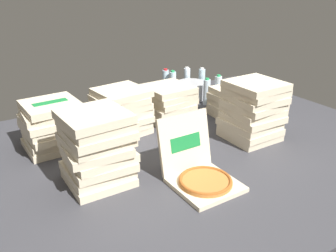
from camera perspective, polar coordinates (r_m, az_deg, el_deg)
The scene contains 15 objects.
ground_plane at distance 2.55m, azimuth 2.19°, elevation -3.60°, with size 3.20×2.40×0.02m, color #38383D.
open_pizza_box at distance 2.12m, azimuth 4.99°, elevation -7.10°, with size 0.35×0.44×0.37m.
pizza_stack_right_far at distance 2.59m, azimuth -18.03°, elevation 0.06°, with size 0.38×0.38×0.34m.
pizza_stack_right_near at distance 2.75m, azimuth -7.40°, elevation 2.36°, with size 0.41×0.40×0.34m.
pizza_stack_left_mid at distance 2.67m, azimuth 13.32°, elevation 2.40°, with size 0.39×0.38×0.43m.
pizza_stack_right_mid at distance 2.97m, azimuth -0.05°, elevation 3.71°, with size 0.40×0.40×0.29m.
pizza_stack_left_far at distance 2.10m, azimuth -11.20°, elevation -3.35°, with size 0.39×0.38×0.43m.
pizza_stack_center_far at distance 3.10m, azimuth 10.69°, elevation 3.70°, with size 0.39×0.39×0.24m.
ice_bucket at distance 3.52m, azimuth 3.72°, elevation 5.71°, with size 0.29×0.29×0.16m, color #B7BABF.
water_bottle_0 at distance 3.58m, azimuth 0.75°, elevation 6.79°, with size 0.07×0.07×0.25m.
water_bottle_1 at distance 3.70m, azimuth 5.38°, elevation 7.23°, with size 0.07×0.07×0.25m.
water_bottle_2 at distance 3.64m, azimuth -0.37°, elevation 7.08°, with size 0.07×0.07×0.25m.
water_bottle_3 at distance 3.72m, azimuth 3.02°, elevation 7.38°, with size 0.07×0.07×0.25m.
water_bottle_4 at distance 3.46m, azimuth 7.94°, elevation 5.96°, with size 0.07×0.07×0.25m.
water_bottle_5 at distance 3.34m, azimuth 6.16°, elevation 5.41°, with size 0.07×0.07×0.25m.
Camera 1 is at (-1.30, -1.86, 1.15)m, focal length 38.38 mm.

